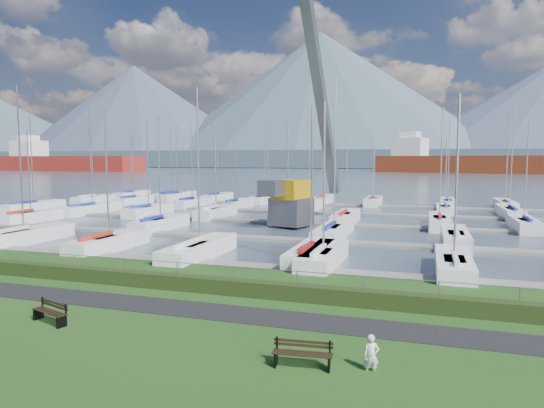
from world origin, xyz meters
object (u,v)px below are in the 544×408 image
at_px(crane, 299,168).
at_px(bench_right, 303,354).
at_px(bench_left, 51,312).
at_px(person, 371,351).

bearing_deg(crane, bench_right, -58.34).
height_order(bench_left, crane, crane).
relative_size(person, crane, 0.06).
bearing_deg(bench_right, person, 5.07).
bearing_deg(bench_right, crane, 99.03).
bearing_deg(bench_right, bench_left, 169.09).
relative_size(bench_right, crane, 0.08).
height_order(bench_left, bench_right, same).
distance_m(bench_left, crane, 31.36).
bearing_deg(crane, person, -54.86).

